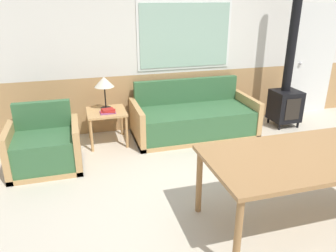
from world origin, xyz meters
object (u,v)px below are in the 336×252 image
Objects in this scene: armchair at (45,149)px; dining_table at (307,160)px; side_table at (107,116)px; wood_stove at (288,84)px; couch at (194,120)px; table_lamp at (104,83)px.

armchair is 3.08m from dining_table.
wood_stove is (2.98, -0.09, 0.29)m from side_table.
armchair is 0.34× the size of wood_stove.
table_lamp is (-1.34, 0.17, 0.65)m from couch.
couch is at bearing -7.02° from table_lamp.
armchair is at bearing -167.10° from couch.
armchair is 1.56× the size of side_table.
armchair is 1.04m from side_table.
table_lamp is at bearing 122.45° from dining_table.
table_lamp is at bearing 85.71° from side_table.
side_table is at bearing 177.16° from couch.
side_table is at bearing 178.27° from wood_stove.
table_lamp is 0.19× the size of wood_stove.
side_table is 0.48m from table_lamp.
side_table is (-1.35, 0.07, 0.17)m from couch.
couch is 1.36m from side_table.
couch is at bearing 95.97° from dining_table.
couch is 2.17× the size of armchair.
wood_stove reaches higher than armchair.
couch is 3.39× the size of side_table.
wood_stove is (3.83, 0.48, 0.46)m from armchair.
dining_table is at bearing -84.03° from couch.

